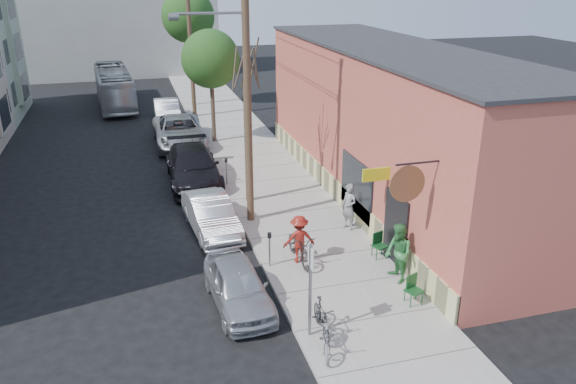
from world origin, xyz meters
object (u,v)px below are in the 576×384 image
object	(u,v)px
parked_bike_a	(322,318)
car_4	(167,111)
parked_bike_b	(327,337)
parking_meter_near	(270,244)
patio_chair_b	(414,291)
tree_leafy_mid	(210,59)
patron_green	(398,253)
car_3	(179,132)
sign_post	(310,282)
cyclist	(299,239)
car_1	(211,215)
parking_meter_far	(226,167)
patio_chair_a	(380,246)
tree_leafy_far	(188,16)
utility_pole_near	(246,90)
bus	(114,87)
tree_bare	(247,143)
car_2	(193,167)
patron_grey	(349,207)
car_0	(238,286)

from	to	relation	value
parked_bike_a	car_4	size ratio (longest dim) A/B	0.36
parked_bike_b	parking_meter_near	bearing A→B (deg)	113.24
parked_bike_a	patio_chair_b	bearing A→B (deg)	16.29
tree_leafy_mid	patron_green	distance (m)	18.23
parked_bike_b	car_3	world-z (taller)	car_3
sign_post	cyclist	world-z (taller)	sign_post
sign_post	car_1	world-z (taller)	sign_post
parking_meter_far	car_3	bearing A→B (deg)	101.27
patio_chair_a	parked_bike_a	bearing A→B (deg)	-153.12
parking_meter_near	patio_chair_a	xyz separation A→B (m)	(3.85, -0.46, -0.39)
tree_leafy_far	cyclist	size ratio (longest dim) A/B	4.83
parking_meter_far	patio_chair_a	xyz separation A→B (m)	(3.85, -8.69, -0.39)
car_4	utility_pole_near	bearing A→B (deg)	-83.46
tree_leafy_far	bus	bearing A→B (deg)	160.88
parking_meter_far	car_4	size ratio (longest dim) A/B	0.27
tree_bare	car_4	distance (m)	15.69
parked_bike_a	parked_bike_b	bearing A→B (deg)	-93.21
tree_bare	bus	size ratio (longest dim) A/B	0.52
cyclist	bus	bearing A→B (deg)	-74.23
tree_bare	tree_leafy_mid	xyz separation A→B (m)	(0.00, 9.57, 2.15)
cyclist	car_2	world-z (taller)	cyclist
utility_pole_near	bus	xyz separation A→B (m)	(-5.19, 23.46, -4.01)
utility_pole_near	tree_leafy_mid	xyz separation A→B (m)	(0.41, 11.56, -0.51)
utility_pole_near	patron_green	size ratio (longest dim) A/B	5.06
tree_leafy_mid	car_4	world-z (taller)	tree_leafy_mid
patron_green	car_2	bearing A→B (deg)	-157.04
tree_bare	cyclist	size ratio (longest dim) A/B	3.05
parking_meter_far	parked_bike_b	bearing A→B (deg)	-88.54
parking_meter_far	parking_meter_near	bearing A→B (deg)	-90.00
parking_meter_near	patron_grey	world-z (taller)	patron_grey
patio_chair_a	car_2	distance (m)	10.91
patron_grey	car_2	world-z (taller)	patron_grey
utility_pole_near	car_2	world-z (taller)	utility_pole_near
utility_pole_near	tree_bare	distance (m)	3.35
tree_leafy_far	sign_post	bearing A→B (deg)	-90.87
patio_chair_a	car_4	bearing A→B (deg)	84.22
parking_meter_far	patio_chair_b	world-z (taller)	parking_meter_far
parking_meter_near	car_2	bearing A→B (deg)	99.07
parking_meter_far	tree_bare	world-z (taller)	tree_bare
patron_grey	sign_post	bearing A→B (deg)	-53.63
tree_leafy_far	car_0	size ratio (longest dim) A/B	2.08
car_1	car_4	world-z (taller)	car_4
utility_pole_near	patron_green	xyz separation A→B (m)	(3.58, -6.00, -4.27)
patron_green	car_3	xyz separation A→B (m)	(-5.17, 17.58, -0.29)
car_2	sign_post	bearing A→B (deg)	-82.39
parking_meter_near	cyclist	distance (m)	1.05
patron_green	car_1	size ratio (longest dim) A/B	0.46
car_0	car_2	world-z (taller)	car_2
sign_post	tree_leafy_mid	xyz separation A→B (m)	(0.45, 19.57, 3.06)
car_0	cyclist	bearing A→B (deg)	33.84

